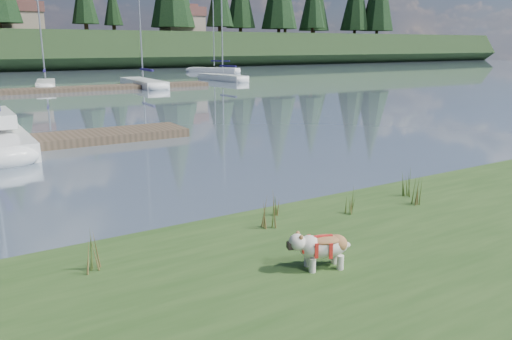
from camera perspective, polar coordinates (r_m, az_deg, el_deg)
ground at (r=39.45m, az=-26.36°, el=7.80°), size 200.00×200.00×0.00m
bulldog at (r=7.02m, az=7.61°, el=-8.54°), size 0.90×0.54×0.53m
dock_far at (r=39.67m, az=-23.50°, el=8.34°), size 26.00×2.20×0.30m
sailboat_bg_2 at (r=44.11m, az=-22.87°, el=9.12°), size 2.46×6.91×10.32m
sailboat_bg_3 at (r=43.58m, az=-13.07°, el=9.79°), size 1.98×8.86×12.86m
sailboat_bg_4 at (r=49.13m, az=-4.25°, el=10.57°), size 2.41×7.27×10.62m
sailboat_bg_5 at (r=63.73m, az=-5.30°, el=11.36°), size 5.33×6.82×10.51m
weed_0 at (r=8.44m, az=1.54°, el=-4.77°), size 0.17×0.14×0.69m
weed_1 at (r=9.07m, az=2.62°, el=-4.01°), size 0.17×0.14×0.48m
weed_2 at (r=10.18m, az=17.96°, el=-2.47°), size 0.17×0.14×0.56m
weed_3 at (r=7.22m, az=-18.40°, el=-9.03°), size 0.17×0.14×0.65m
weed_4 at (r=9.34m, az=10.55°, el=-3.60°), size 0.17×0.14×0.51m
weed_5 at (r=10.65m, az=16.92°, el=-1.54°), size 0.17×0.14×0.62m
mud_lip at (r=8.95m, az=-6.10°, el=-7.60°), size 60.00×0.50×0.14m
house_1 at (r=80.81m, az=-25.52°, el=15.64°), size 6.30×5.30×4.65m
house_2 at (r=85.12m, az=-8.45°, el=16.67°), size 6.30×5.30×4.65m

